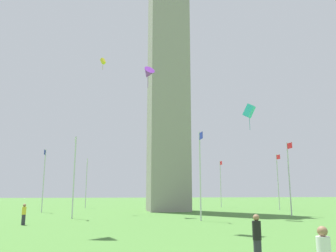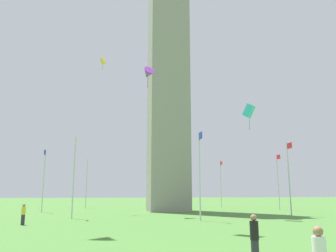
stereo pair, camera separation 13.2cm
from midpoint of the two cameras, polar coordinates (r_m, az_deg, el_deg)
ground_plane at (r=48.14m, az=0.08°, el=-14.07°), size 260.00×260.00×0.00m
obelisk_monument at (r=53.02m, az=0.07°, el=13.87°), size 5.47×5.47×49.75m
flagpole_n at (r=31.90m, az=5.46°, el=-7.51°), size 1.12×0.14×8.16m
flagpole_ne at (r=40.95m, az=19.71°, el=-7.70°), size 1.12×0.14×8.16m
flagpole_e at (r=53.56m, az=18.03°, el=-8.45°), size 1.12×0.14×8.16m
flagpole_se at (r=62.39m, az=8.91°, el=-9.15°), size 1.12×0.14×8.16m
flagpole_s at (r=64.43m, az=-2.58°, el=-9.33°), size 1.12×0.14×8.16m
flagpole_sw at (r=59.08m, az=-13.41°, el=-8.89°), size 1.12×0.14×8.16m
flagpole_w at (r=47.96m, az=-20.01°, el=-8.08°), size 1.12×0.14×8.16m
flagpole_nw at (r=35.71m, az=-15.38°, el=-7.55°), size 1.12×0.14×8.16m
person_black_shirt at (r=13.58m, az=14.57°, el=-17.75°), size 0.32×0.32×1.72m
person_yellow_shirt at (r=30.07m, az=-22.95°, el=-13.47°), size 0.32×0.32×1.64m
kite_purple_delta at (r=41.86m, az=-3.31°, el=8.74°), size 2.05×1.78×2.71m
kite_yellow_box at (r=48.37m, az=-10.76°, el=10.61°), size 0.86×0.85×1.69m
kite_cyan_box at (r=36.39m, az=13.47°, el=2.47°), size 1.38×1.41×2.75m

